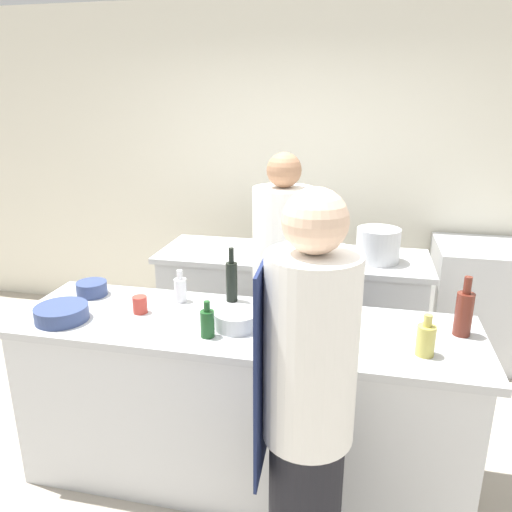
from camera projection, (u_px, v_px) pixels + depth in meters
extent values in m
plane|color=#A89E8E|center=(243.00, 472.00, 2.82)|extent=(16.00, 16.00, 0.00)
cube|color=silver|center=(300.00, 171.00, 4.37)|extent=(8.00, 0.06, 2.80)
cube|color=silver|center=(242.00, 405.00, 2.68)|extent=(2.29, 0.68, 0.88)
cube|color=#B7BABC|center=(241.00, 327.00, 2.54)|extent=(2.39, 0.70, 0.04)
cube|color=silver|center=(291.00, 314.00, 3.80)|extent=(1.89, 0.64, 0.88)
cube|color=silver|center=(292.00, 257.00, 3.66)|extent=(1.97, 0.67, 0.04)
cube|color=silver|center=(477.00, 301.00, 3.97)|extent=(0.70, 0.70, 0.93)
cube|color=black|center=(482.00, 345.00, 3.72)|extent=(0.56, 0.01, 0.32)
cube|color=black|center=(494.00, 265.00, 3.52)|extent=(0.60, 0.01, 0.06)
cylinder|color=white|center=(311.00, 350.00, 1.78)|extent=(0.34, 0.34, 0.72)
cube|color=#19234C|center=(262.00, 370.00, 1.84)|extent=(0.03, 0.32, 0.84)
sphere|color=beige|center=(315.00, 221.00, 1.63)|extent=(0.23, 0.23, 0.23)
cylinder|color=black|center=(281.00, 357.00, 3.26)|extent=(0.31, 0.31, 0.79)
cylinder|color=white|center=(283.00, 247.00, 3.03)|extent=(0.37, 0.37, 0.72)
cube|color=#4C567F|center=(313.00, 263.00, 3.07)|extent=(0.09, 0.34, 0.83)
sphere|color=#9E7051|center=(284.00, 170.00, 2.89)|extent=(0.21, 0.21, 0.21)
cylinder|color=#2D5175|center=(313.00, 308.00, 2.48)|extent=(0.07, 0.07, 0.20)
cylinder|color=#2D5175|center=(314.00, 282.00, 2.44)|extent=(0.03, 0.03, 0.08)
cylinder|color=silver|center=(180.00, 290.00, 2.79)|extent=(0.07, 0.07, 0.13)
cylinder|color=silver|center=(180.00, 275.00, 2.76)|extent=(0.03, 0.03, 0.05)
cylinder|color=black|center=(232.00, 282.00, 2.78)|extent=(0.06, 0.06, 0.22)
cylinder|color=black|center=(231.00, 256.00, 2.73)|extent=(0.03, 0.03, 0.09)
cylinder|color=#5B2319|center=(464.00, 314.00, 2.38)|extent=(0.08, 0.08, 0.21)
cylinder|color=#5B2319|center=(468.00, 285.00, 2.34)|extent=(0.04, 0.04, 0.08)
cylinder|color=#B2A84C|center=(426.00, 341.00, 2.21)|extent=(0.08, 0.08, 0.14)
cylinder|color=#B2A84C|center=(428.00, 321.00, 2.18)|extent=(0.04, 0.04, 0.05)
cylinder|color=#19471E|center=(207.00, 324.00, 2.38)|extent=(0.07, 0.07, 0.13)
cylinder|color=#19471E|center=(207.00, 306.00, 2.35)|extent=(0.03, 0.03, 0.05)
cylinder|color=navy|center=(277.00, 339.00, 2.30)|extent=(0.18, 0.18, 0.07)
cylinder|color=#B7BABC|center=(236.00, 320.00, 2.48)|extent=(0.22, 0.22, 0.08)
cylinder|color=navy|center=(92.00, 289.00, 2.88)|extent=(0.17, 0.17, 0.08)
cylinder|color=navy|center=(62.00, 313.00, 2.56)|extent=(0.27, 0.27, 0.08)
cylinder|color=#B2382D|center=(140.00, 305.00, 2.65)|extent=(0.08, 0.08, 0.09)
cylinder|color=silver|center=(378.00, 245.00, 3.45)|extent=(0.30, 0.30, 0.24)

